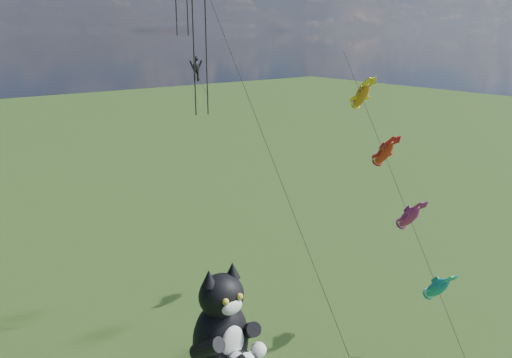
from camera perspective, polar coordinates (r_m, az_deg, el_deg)
cat_kite_rig at (r=21.57m, az=-3.63°, el=-17.41°), size 3.03×4.35×10.29m
fish_windsock_rig at (r=32.29m, az=15.77°, el=-0.68°), size 4.45×15.40×17.90m
parafoil_rig at (r=31.03m, az=-6.61°, el=15.92°), size 1.98×17.54×26.44m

